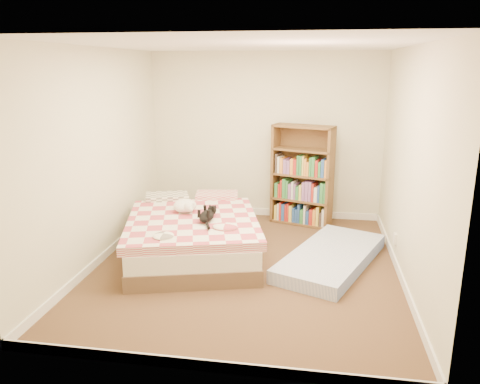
# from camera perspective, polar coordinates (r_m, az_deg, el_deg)

# --- Properties ---
(room) EXTENTS (3.51, 4.01, 2.51)m
(room) POSITION_cam_1_polar(r_m,az_deg,el_deg) (5.22, 0.77, 3.05)
(room) COLOR #4C2D20
(room) RESTS_ON ground
(bed) EXTENTS (1.97, 2.42, 0.56)m
(bed) POSITION_cam_1_polar(r_m,az_deg,el_deg) (5.93, -5.67, -4.98)
(bed) COLOR brown
(bed) RESTS_ON room
(bookshelf) EXTENTS (0.97, 0.56, 1.47)m
(bookshelf) POSITION_cam_1_polar(r_m,az_deg,el_deg) (6.97, 7.53, 0.52)
(bookshelf) COLOR brown
(bookshelf) RESTS_ON room
(floor_mattress) EXTENTS (1.41, 1.94, 0.16)m
(floor_mattress) POSITION_cam_1_polar(r_m,az_deg,el_deg) (5.73, 11.06, -7.82)
(floor_mattress) COLOR #6E7FB7
(floor_mattress) RESTS_ON room
(black_cat) EXTENTS (0.22, 0.61, 0.14)m
(black_cat) POSITION_cam_1_polar(r_m,az_deg,el_deg) (5.60, -3.99, -2.82)
(black_cat) COLOR black
(black_cat) RESTS_ON bed
(white_dog) EXTENTS (0.33, 0.35, 0.16)m
(white_dog) POSITION_cam_1_polar(r_m,az_deg,el_deg) (5.93, -6.68, -1.68)
(white_dog) COLOR white
(white_dog) RESTS_ON bed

